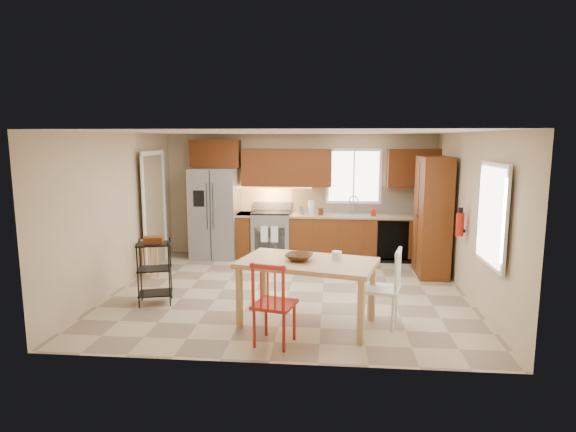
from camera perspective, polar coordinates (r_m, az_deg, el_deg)
The scene contains 33 objects.
floor at distance 7.75m, azimuth 0.11°, elevation -8.90°, with size 5.50×5.50×0.00m, color tan.
ceiling at distance 7.37m, azimuth 0.12°, elevation 9.92°, with size 5.50×5.00×0.02m, color silver.
wall_back at distance 9.93m, azimuth 1.39°, elevation 2.49°, with size 5.50×0.02×2.50m, color #CCB793.
wall_front at distance 5.02m, azimuth -2.43°, elevation -4.13°, with size 5.50×0.02×2.50m, color #CCB793.
wall_left at distance 8.17m, azimuth -19.48°, elevation 0.52°, with size 0.02×5.00×2.50m, color #CCB793.
wall_right at distance 7.72m, azimuth 20.90°, elevation -0.04°, with size 0.02×5.00×2.50m, color #CCB793.
refrigerator at distance 9.87m, azimuth -8.66°, elevation 0.35°, with size 0.92×0.75×1.82m, color gray.
range_stove at distance 9.79m, azimuth -1.96°, elevation -2.29°, with size 0.76×0.63×0.92m, color gray.
base_cabinet_narrow at distance 9.89m, azimuth -5.12°, elevation -2.27°, with size 0.30×0.60×0.90m, color #642F12.
base_cabinet_run at distance 9.76m, azimuth 8.84°, elevation -2.50°, with size 2.92×0.60×0.90m, color #642F12.
dishwasher at distance 9.53m, azimuth 12.32°, elevation -2.88°, with size 0.60×0.02×0.78m, color black.
backsplash at distance 9.92m, azimuth 8.84°, elevation 1.94°, with size 2.92×0.03×0.55m, color beige.
upper_over_fridge at distance 9.95m, azimuth -8.55°, elevation 7.31°, with size 1.00×0.35×0.55m, color #57250E.
upper_left_block at distance 9.72m, azimuth -0.14°, elevation 5.75°, with size 1.80×0.35×0.75m, color #57250E.
upper_right_block at distance 9.81m, azimuth 14.62°, elevation 5.49°, with size 1.00×0.35×0.75m, color #57250E.
window_back at distance 9.86m, azimuth 7.81°, elevation 4.69°, with size 1.12×0.04×1.12m, color white.
sink at distance 9.67m, azimuth 7.78°, elevation -0.11°, with size 0.62×0.46×0.16m, color gray.
undercab_glow at distance 9.76m, azimuth -1.91°, elevation 3.43°, with size 1.60×0.30×0.01m, color #FFBF66.
soap_bottle at distance 9.58m, azimuth 10.09°, elevation 0.57°, with size 0.09×0.09×0.19m, color #AB190B.
paper_towel at distance 9.59m, azimuth 2.74°, elevation 0.98°, with size 0.12×0.12×0.28m, color white.
canister_steel at distance 9.61m, azimuth 1.54°, elevation 0.70°, with size 0.11×0.11×0.18m, color gray.
canister_wood at distance 9.57m, azimuth 3.92°, elevation 0.52°, with size 0.10×0.10×0.14m, color #512C15.
pantry at distance 8.83m, azimuth 16.75°, elevation -0.05°, with size 0.50×0.95×2.10m, color #642F12.
fire_extinguisher at distance 7.85m, azimuth 19.70°, elevation -0.93°, with size 0.12×0.12×0.36m, color #AB190B.
window_right at distance 6.58m, azimuth 23.07°, elevation 0.10°, with size 0.04×1.02×1.32m, color white.
doorway at distance 9.35m, azimuth -15.67°, elevation 0.50°, with size 0.04×0.95×2.10m, color #8C7A59.
dining_table at distance 6.33m, azimuth 2.29°, elevation -9.11°, with size 1.72×0.97×0.84m, color tan, non-canonical shape.
chair_red at distance 5.72m, azimuth -1.61°, elevation -10.23°, with size 0.47×0.47×1.01m, color #A52419, non-canonical shape.
chair_white at distance 6.38m, azimuth 10.97°, elevation -8.32°, with size 0.47×0.47×1.01m, color white, non-canonical shape.
table_bowl at distance 6.21m, azimuth 1.32°, elevation -5.32°, with size 0.35×0.35×0.09m, color #512C15.
table_jar at distance 6.30m, azimuth 5.80°, elevation -4.86°, with size 0.14×0.14×0.16m, color white.
bar_stool at distance 8.76m, azimuth -16.03°, elevation -4.90°, with size 0.32×0.32×0.66m, color tan, non-canonical shape.
utility_cart at distance 7.33m, azimuth -15.52°, elevation -6.43°, with size 0.47×0.37×0.95m, color black, non-canonical shape.
Camera 1 is at (0.65, -7.34, 2.40)m, focal length 30.00 mm.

